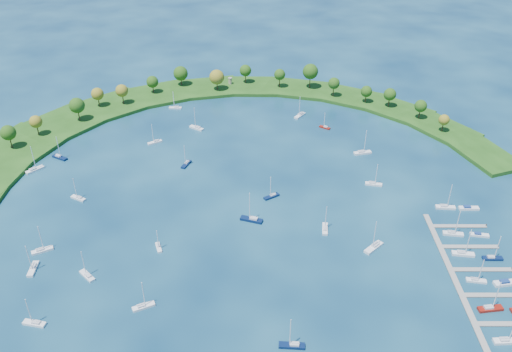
{
  "coord_description": "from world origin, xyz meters",
  "views": [
    {
      "loc": [
        5.4,
        -202.96,
        136.52
      ],
      "look_at": [
        5.0,
        5.0,
        4.0
      ],
      "focal_mm": 37.17,
      "sensor_mm": 36.0,
      "label": 1
    }
  ],
  "objects_px": {
    "moored_boat_16": "(87,275)",
    "docked_boat_10": "(445,207)",
    "moored_boat_10": "(197,127)",
    "docked_boat_7": "(493,258)",
    "moored_boat_5": "(252,219)",
    "moored_boat_8": "(42,250)",
    "moored_boat_6": "(78,198)",
    "moored_boat_18": "(186,164)",
    "moored_boat_17": "(34,323)",
    "docked_boat_5": "(506,283)",
    "docked_boat_0": "(506,340)",
    "moored_boat_3": "(143,306)",
    "docked_boat_11": "(469,208)",
    "docked_boat_4": "(476,280)",
    "docked_boat_9": "(479,235)",
    "moored_boat_0": "(300,115)",
    "moored_boat_12": "(155,142)",
    "moored_boat_4": "(325,228)",
    "docked_boat_6": "(463,253)",
    "docked_boat_2": "(490,308)",
    "dock_system": "(476,282)",
    "moored_boat_2": "(292,345)",
    "moored_boat_9": "(374,247)",
    "moored_boat_7": "(175,107)",
    "moored_boat_14": "(362,152)",
    "moored_boat_19": "(35,169)",
    "moored_boat_13": "(158,247)",
    "moored_boat_20": "(272,196)",
    "moored_boat_21": "(325,127)",
    "moored_boat_11": "(60,157)",
    "docked_boat_8": "(453,233)",
    "moored_boat_15": "(374,183)"
  },
  "relations": [
    {
      "from": "moored_boat_16",
      "to": "docked_boat_10",
      "type": "bearing_deg",
      "value": -118.49
    },
    {
      "from": "moored_boat_10",
      "to": "docked_boat_7",
      "type": "relative_size",
      "value": 1.13
    },
    {
      "from": "moored_boat_5",
      "to": "moored_boat_8",
      "type": "bearing_deg",
      "value": 31.98
    },
    {
      "from": "moored_boat_6",
      "to": "moored_boat_18",
      "type": "bearing_deg",
      "value": -118.62
    },
    {
      "from": "moored_boat_17",
      "to": "docked_boat_10",
      "type": "bearing_deg",
      "value": -145.25
    },
    {
      "from": "docked_boat_7",
      "to": "moored_boat_6",
      "type": "bearing_deg",
      "value": 167.25
    },
    {
      "from": "moored_boat_6",
      "to": "moored_boat_10",
      "type": "relative_size",
      "value": 0.86
    },
    {
      "from": "docked_boat_5",
      "to": "docked_boat_7",
      "type": "xyz_separation_m",
      "value": [
        0.07,
        13.52,
        0.17
      ]
    },
    {
      "from": "docked_boat_0",
      "to": "moored_boat_3",
      "type": "bearing_deg",
      "value": 170.03
    },
    {
      "from": "docked_boat_11",
      "to": "docked_boat_4",
      "type": "bearing_deg",
      "value": -105.47
    },
    {
      "from": "moored_boat_5",
      "to": "docked_boat_9",
      "type": "distance_m",
      "value": 93.29
    },
    {
      "from": "moored_boat_0",
      "to": "moored_boat_12",
      "type": "distance_m",
      "value": 85.64
    },
    {
      "from": "moored_boat_6",
      "to": "moored_boat_4",
      "type": "bearing_deg",
      "value": -163.28
    },
    {
      "from": "moored_boat_12",
      "to": "docked_boat_6",
      "type": "bearing_deg",
      "value": 114.44
    },
    {
      "from": "moored_boat_0",
      "to": "moored_boat_10",
      "type": "height_order",
      "value": "moored_boat_0"
    },
    {
      "from": "docked_boat_2",
      "to": "docked_boat_7",
      "type": "xyz_separation_m",
      "value": [
        10.52,
        25.96,
        -0.04
      ]
    },
    {
      "from": "moored_boat_0",
      "to": "moored_boat_18",
      "type": "bearing_deg",
      "value": -12.39
    },
    {
      "from": "dock_system",
      "to": "moored_boat_6",
      "type": "xyz_separation_m",
      "value": [
        -160.06,
        52.77,
        0.52
      ]
    },
    {
      "from": "moored_boat_0",
      "to": "moored_boat_2",
      "type": "xyz_separation_m",
      "value": [
        -13.81,
        -166.15,
        -0.02
      ]
    },
    {
      "from": "moored_boat_9",
      "to": "docked_boat_11",
      "type": "height_order",
      "value": "moored_boat_9"
    },
    {
      "from": "moored_boat_6",
      "to": "moored_boat_12",
      "type": "bearing_deg",
      "value": -88.3
    },
    {
      "from": "moored_boat_7",
      "to": "docked_boat_0",
      "type": "height_order",
      "value": "docked_boat_0"
    },
    {
      "from": "moored_boat_14",
      "to": "moored_boat_19",
      "type": "distance_m",
      "value": 163.4
    },
    {
      "from": "moored_boat_8",
      "to": "docked_boat_2",
      "type": "relative_size",
      "value": 0.94
    },
    {
      "from": "moored_boat_5",
      "to": "moored_boat_18",
      "type": "height_order",
      "value": "moored_boat_5"
    },
    {
      "from": "moored_boat_13",
      "to": "moored_boat_2",
      "type": "bearing_deg",
      "value": 26.82
    },
    {
      "from": "moored_boat_20",
      "to": "docked_boat_4",
      "type": "relative_size",
      "value": 1.06
    },
    {
      "from": "moored_boat_8",
      "to": "docked_boat_2",
      "type": "xyz_separation_m",
      "value": [
        164.24,
        -30.22,
        0.02
      ]
    },
    {
      "from": "moored_boat_6",
      "to": "moored_boat_9",
      "type": "xyz_separation_m",
      "value": [
        126.36,
        -33.78,
        0.09
      ]
    },
    {
      "from": "docked_boat_5",
      "to": "docked_boat_7",
      "type": "bearing_deg",
      "value": 81.02
    },
    {
      "from": "moored_boat_18",
      "to": "moored_boat_19",
      "type": "relative_size",
      "value": 0.86
    },
    {
      "from": "moored_boat_3",
      "to": "docked_boat_0",
      "type": "height_order",
      "value": "docked_boat_0"
    },
    {
      "from": "moored_boat_21",
      "to": "docked_boat_10",
      "type": "relative_size",
      "value": 0.76
    },
    {
      "from": "moored_boat_4",
      "to": "docked_boat_4",
      "type": "relative_size",
      "value": 1.08
    },
    {
      "from": "docked_boat_5",
      "to": "docked_boat_9",
      "type": "height_order",
      "value": "docked_boat_5"
    },
    {
      "from": "docked_boat_6",
      "to": "docked_boat_7",
      "type": "xyz_separation_m",
      "value": [
        10.51,
        -2.51,
        -0.03
      ]
    },
    {
      "from": "moored_boat_11",
      "to": "moored_boat_17",
      "type": "distance_m",
      "value": 111.73
    },
    {
      "from": "docked_boat_4",
      "to": "docked_boat_7",
      "type": "height_order",
      "value": "docked_boat_7"
    },
    {
      "from": "moored_boat_6",
      "to": "moored_boat_9",
      "type": "bearing_deg",
      "value": -166.78
    },
    {
      "from": "moored_boat_0",
      "to": "moored_boat_18",
      "type": "height_order",
      "value": "moored_boat_0"
    },
    {
      "from": "moored_boat_11",
      "to": "docked_boat_6",
      "type": "height_order",
      "value": "moored_boat_11"
    },
    {
      "from": "moored_boat_16",
      "to": "moored_boat_12",
      "type": "bearing_deg",
      "value": -49.8
    },
    {
      "from": "moored_boat_13",
      "to": "moored_boat_16",
      "type": "distance_m",
      "value": 28.8
    },
    {
      "from": "docked_boat_0",
      "to": "moored_boat_13",
      "type": "bearing_deg",
      "value": 155.85
    },
    {
      "from": "moored_boat_8",
      "to": "moored_boat_18",
      "type": "height_order",
      "value": "moored_boat_8"
    },
    {
      "from": "docked_boat_4",
      "to": "docked_boat_6",
      "type": "height_order",
      "value": "docked_boat_6"
    },
    {
      "from": "moored_boat_16",
      "to": "moored_boat_19",
      "type": "distance_m",
      "value": 86.93
    },
    {
      "from": "moored_boat_11",
      "to": "docked_boat_8",
      "type": "height_order",
      "value": "moored_boat_11"
    },
    {
      "from": "dock_system",
      "to": "moored_boat_10",
      "type": "height_order",
      "value": "moored_boat_10"
    },
    {
      "from": "moored_boat_15",
      "to": "docked_boat_11",
      "type": "relative_size",
      "value": 1.33
    }
  ]
}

